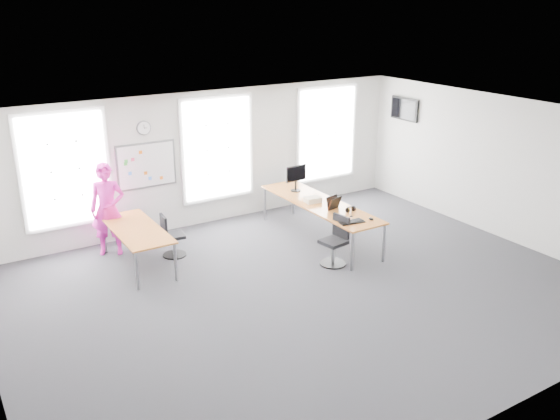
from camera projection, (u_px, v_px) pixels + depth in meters
floor at (304, 290)px, 10.45m from camera, size 10.00×10.00×0.00m
ceiling at (307, 122)px, 9.44m from camera, size 10.00×10.00×0.00m
wall_back at (205, 159)px, 13.15m from camera, size 10.00×0.00×10.00m
wall_front at (502, 312)px, 6.74m from camera, size 10.00×0.00×10.00m
wall_right at (503, 168)px, 12.42m from camera, size 0.00×10.00×10.00m
window_left at (65, 170)px, 11.57m from camera, size 1.60×0.06×2.20m
window_mid at (217, 149)px, 13.21m from camera, size 1.60×0.06×2.20m
window_right at (326, 133)px, 14.69m from camera, size 1.60×0.06×2.20m
desk_right at (320, 205)px, 12.44m from camera, size 0.90×3.36×0.82m
desk_left at (137, 231)px, 11.21m from camera, size 0.84×2.10×0.77m
chair_right at (335, 243)px, 11.38m from camera, size 0.51×0.51×0.96m
chair_left at (171, 238)px, 11.73m from camera, size 0.47×0.47×0.88m
person at (108, 209)px, 11.67m from camera, size 0.81×0.69×1.88m
whiteboard at (147, 165)px, 12.44m from camera, size 1.20×0.03×0.90m
wall_clock at (144, 128)px, 12.17m from camera, size 0.30×0.04×0.30m
tv at (405, 109)px, 14.53m from camera, size 0.06×0.90×0.55m
keyboard at (352, 222)px, 11.31m from camera, size 0.51×0.25×0.02m
mouse at (371, 219)px, 11.45m from camera, size 0.09×0.13×0.05m
lens_cap at (351, 216)px, 11.64m from camera, size 0.06×0.06×0.01m
headphones at (350, 209)px, 11.88m from camera, size 0.20×0.10×0.12m
laptop_sleeve at (334, 203)px, 12.01m from camera, size 0.34×0.26×0.27m
paper_stack at (313, 200)px, 12.44m from camera, size 0.35×0.28×0.11m
monitor at (296, 176)px, 13.05m from camera, size 0.53×0.22×0.59m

